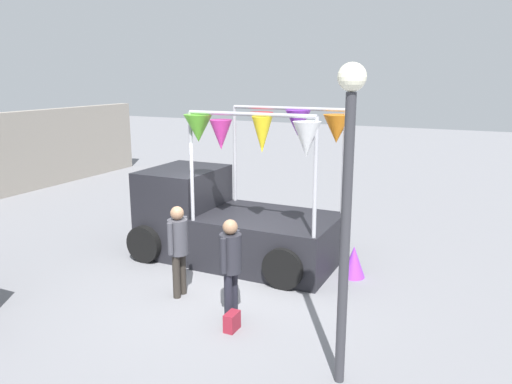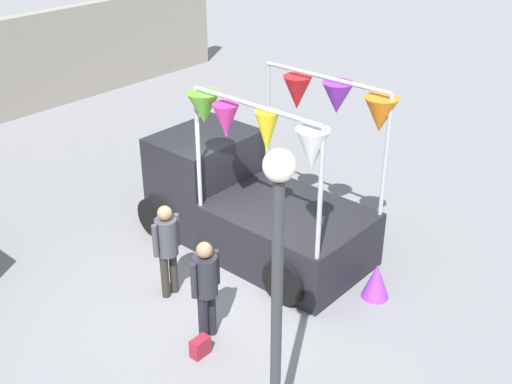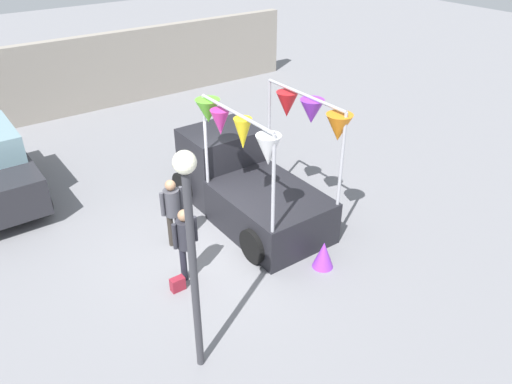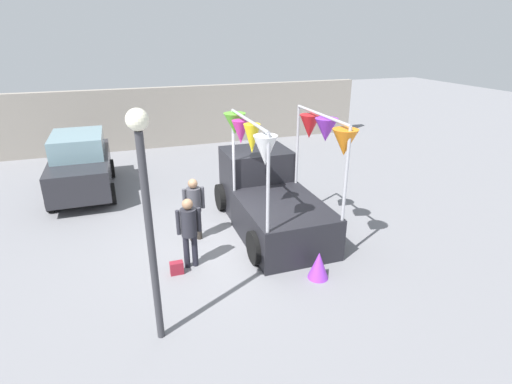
% 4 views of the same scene
% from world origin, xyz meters
% --- Properties ---
extents(ground_plane, '(60.00, 60.00, 0.00)m').
position_xyz_m(ground_plane, '(0.00, 0.00, 0.00)').
color(ground_plane, slate).
extents(vendor_truck, '(2.43, 4.13, 3.10)m').
position_xyz_m(vendor_truck, '(1.34, 0.64, 0.91)').
color(vendor_truck, black).
rests_on(vendor_truck, ground).
extents(person_customer, '(0.53, 0.34, 1.61)m').
position_xyz_m(person_customer, '(-1.00, -0.74, 0.97)').
color(person_customer, black).
rests_on(person_customer, ground).
extents(person_vendor, '(0.53, 0.34, 1.60)m').
position_xyz_m(person_vendor, '(-0.67, 0.45, 0.96)').
color(person_vendor, '#2D2823').
rests_on(person_vendor, ground).
extents(handbag, '(0.28, 0.16, 0.28)m').
position_xyz_m(handbag, '(-1.35, -0.94, 0.14)').
color(handbag, maroon).
rests_on(handbag, ground).
extents(street_lamp, '(0.32, 0.32, 3.87)m').
position_xyz_m(street_lamp, '(-1.90, -2.74, 2.53)').
color(street_lamp, '#333338').
rests_on(street_lamp, ground).
extents(folded_kite_bundle_violet, '(0.62, 0.62, 0.60)m').
position_xyz_m(folded_kite_bundle_violet, '(1.43, -2.05, 0.30)').
color(folded_kite_bundle_violet, purple).
rests_on(folded_kite_bundle_violet, ground).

